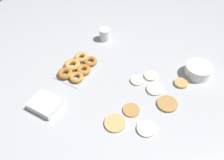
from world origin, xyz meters
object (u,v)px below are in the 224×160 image
object	(u,v)px
pancake_0	(115,123)
paper_cup	(105,34)
pancake_3	(167,104)
pancake_2	(155,89)
pancake_6	(151,76)
donut_tray	(78,67)
pancake_5	(146,129)
pancake_1	(181,83)
pancake_4	(131,110)
container_stack	(45,104)
pancake_7	(137,81)
batter_bowl	(198,70)

from	to	relation	value
pancake_0	paper_cup	xyz separation A→B (m)	(-0.60, -0.42, 0.04)
pancake_3	pancake_2	bearing A→B (deg)	-122.13
pancake_2	paper_cup	size ratio (longest dim) A/B	1.12
pancake_6	donut_tray	distance (m)	0.47
pancake_3	paper_cup	bearing A→B (deg)	-118.96
pancake_5	pancake_6	bearing A→B (deg)	-160.19
pancake_1	pancake_2	distance (m)	0.17
donut_tray	pancake_4	bearing A→B (deg)	74.76
container_stack	pancake_7	bearing A→B (deg)	139.43
pancake_1	pancake_4	bearing A→B (deg)	-28.35
pancake_3	pancake_7	size ratio (longest dim) A/B	1.41
pancake_0	batter_bowl	xyz separation A→B (m)	(-0.58, 0.28, 0.03)
donut_tray	paper_cup	world-z (taller)	paper_cup
pancake_1	pancake_2	xyz separation A→B (m)	(0.12, -0.12, -0.00)
pancake_7	donut_tray	size ratio (longest dim) A/B	0.29
pancake_0	pancake_3	bearing A→B (deg)	142.55
donut_tray	batter_bowl	bearing A→B (deg)	116.10
pancake_0	pancake_7	xyz separation A→B (m)	(-0.34, -0.03, 0.00)
pancake_7	container_stack	bearing A→B (deg)	-40.57
batter_bowl	pancake_1	bearing A→B (deg)	-24.95
pancake_5	pancake_0	bearing A→B (deg)	-72.41
pancake_0	container_stack	xyz separation A→B (m)	(0.09, -0.40, 0.02)
batter_bowl	paper_cup	xyz separation A→B (m)	(-0.02, -0.70, 0.01)
pancake_6	pancake_0	bearing A→B (deg)	-4.03
pancake_3	pancake_6	size ratio (longest dim) A/B	1.46
pancake_4	pancake_7	world-z (taller)	pancake_7
pancake_3	pancake_7	distance (m)	0.24
pancake_2	pancake_7	world-z (taller)	same
pancake_0	pancake_2	xyz separation A→B (m)	(-0.33, 0.09, 0.00)
pancake_5	batter_bowl	distance (m)	0.54
pancake_3	pancake_6	xyz separation A→B (m)	(-0.15, -0.17, 0.00)
batter_bowl	container_stack	size ratio (longest dim) A/B	1.02
pancake_1	donut_tray	xyz separation A→B (m)	(0.21, -0.63, 0.01)
pancake_3	paper_cup	xyz separation A→B (m)	(-0.34, -0.62, 0.04)
pancake_1	pancake_3	xyz separation A→B (m)	(0.19, -0.02, -0.00)
pancake_5	paper_cup	xyz separation A→B (m)	(-0.55, -0.58, 0.04)
donut_tray	paper_cup	distance (m)	0.36
pancake_2	pancake_5	xyz separation A→B (m)	(0.27, 0.07, -0.00)
pancake_0	pancake_6	size ratio (longest dim) A/B	1.44
pancake_2	container_stack	distance (m)	0.65
pancake_4	pancake_0	bearing A→B (deg)	-17.67
pancake_0	pancake_4	xyz separation A→B (m)	(-0.12, 0.04, -0.00)
pancake_7	pancake_1	bearing A→B (deg)	114.60
pancake_1	batter_bowl	size ratio (longest dim) A/B	0.51
donut_tray	container_stack	bearing A→B (deg)	2.60
pancake_7	donut_tray	distance (m)	0.40
pancake_1	pancake_3	bearing A→B (deg)	-5.27
pancake_1	pancake_6	xyz separation A→B (m)	(0.04, -0.19, -0.00)
batter_bowl	pancake_3	bearing A→B (deg)	-13.73
pancake_6	container_stack	world-z (taller)	container_stack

